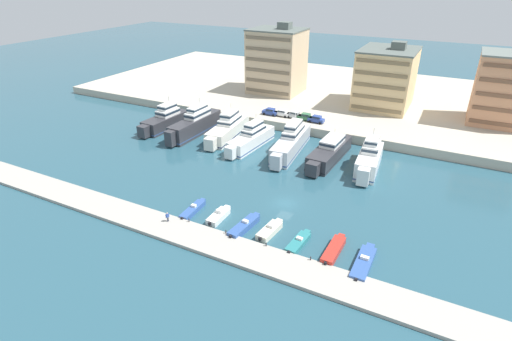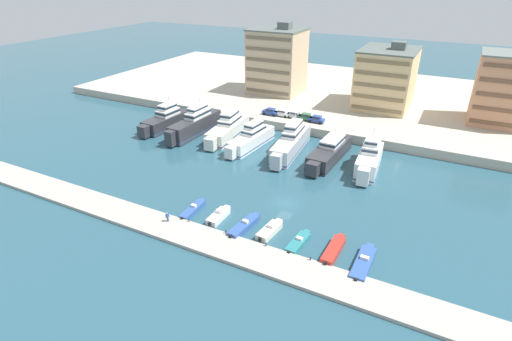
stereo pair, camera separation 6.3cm
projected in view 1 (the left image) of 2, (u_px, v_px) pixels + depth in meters
ground_plane at (285, 203)px, 70.24m from camera, size 400.00×400.00×0.00m
quay_promenade at (372, 99)px, 122.69m from camera, size 180.00×70.00×2.22m
pier_dock at (242, 253)px, 57.70m from camera, size 120.00×5.79×0.55m
yacht_charcoal_far_left at (165, 120)px, 102.20m from camera, size 5.35×16.71×7.97m
yacht_charcoal_left at (195, 124)px, 98.48m from camera, size 4.39×19.90×8.66m
yacht_ivory_mid_left at (228, 128)px, 97.04m from camera, size 6.02×19.40×7.85m
yacht_white_center_left at (251, 138)px, 91.78m from camera, size 5.16×17.60×7.40m
yacht_silver_center at (291, 142)px, 88.99m from camera, size 5.73×21.36×8.30m
yacht_charcoal_center_right at (329, 152)px, 85.36m from camera, size 5.33×19.35×6.44m
yacht_white_mid_right at (369, 159)px, 80.86m from camera, size 5.16×16.16×8.48m
motorboat_blue_far_left at (193, 210)px, 67.64m from camera, size 1.82×6.97×1.27m
motorboat_white_left at (219, 216)px, 65.81m from camera, size 1.88×5.94×1.58m
motorboat_blue_mid_left at (244, 226)px, 63.16m from camera, size 2.40×7.70×1.46m
motorboat_cream_center_left at (270, 230)px, 62.17m from camera, size 2.38×6.28×1.46m
motorboat_teal_center at (299, 242)px, 59.65m from camera, size 2.18×6.57×1.13m
motorboat_red_center_right at (334, 250)px, 57.78m from camera, size 1.89×7.61×1.09m
motorboat_blue_mid_right at (364, 263)px, 55.46m from camera, size 2.15×8.70×1.27m
car_blue_far_left at (270, 111)px, 105.47m from camera, size 4.12×1.96×1.80m
car_white_left at (282, 113)px, 104.52m from camera, size 4.18×2.08×1.80m
car_silver_mid_left at (295, 115)px, 103.21m from camera, size 4.20×2.12×1.80m
car_green_center_left at (305, 117)px, 101.80m from camera, size 4.12×1.97×1.80m
car_blue_center at (316, 119)px, 100.23m from camera, size 4.18×2.08×1.80m
apartment_block_far_left at (277, 61)px, 121.87m from camera, size 15.55×13.66×20.88m
apartment_block_left at (386, 78)px, 109.09m from camera, size 14.47×17.36×17.77m
apartment_block_mid_left at (507, 89)px, 96.51m from camera, size 14.79×12.67×19.18m
pedestrian_near_edge at (167, 216)px, 63.87m from camera, size 0.39×0.60×1.68m
bollard_west at (189, 220)px, 64.11m from camera, size 0.20×0.20×0.61m
bollard_west_mid at (226, 231)px, 61.29m from camera, size 0.20×0.20×0.61m
bollard_east_mid at (266, 244)px, 58.48m from camera, size 0.20×0.20×0.61m
bollard_east at (311, 258)px, 55.67m from camera, size 0.20×0.20×0.61m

